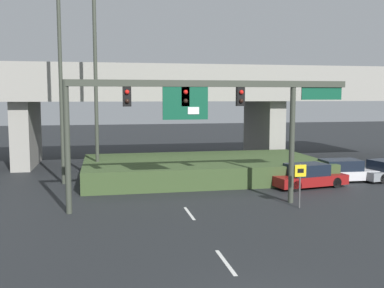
{
  "coord_description": "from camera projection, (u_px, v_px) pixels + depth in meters",
  "views": [
    {
      "loc": [
        -3.97,
        -10.02,
        5.58
      ],
      "look_at": [
        0.0,
        9.95,
        3.41
      ],
      "focal_mm": 42.0,
      "sensor_mm": 36.0,
      "label": 1
    }
  ],
  "objects": [
    {
      "name": "lane_markings",
      "position": [
        178.0,
        198.0,
        24.63
      ],
      "size": [
        0.14,
        21.85,
        0.01
      ],
      "color": "silver",
      "rests_on": "ground"
    },
    {
      "name": "signal_gantry",
      "position": [
        202.0,
        106.0,
        22.16
      ],
      "size": [
        14.26,
        0.44,
        6.36
      ],
      "color": "#383D33",
      "rests_on": "ground"
    },
    {
      "name": "speed_limit_sign",
      "position": [
        300.0,
        179.0,
        22.34
      ],
      "size": [
        0.6,
        0.11,
        2.25
      ],
      "color": "#4C4C4C",
      "rests_on": "ground"
    },
    {
      "name": "highway_light_pole_near",
      "position": [
        96.0,
        74.0,
        28.81
      ],
      "size": [
        0.7,
        0.36,
        13.3
      ],
      "color": "#383D33",
      "rests_on": "ground"
    },
    {
      "name": "highway_light_pole_far",
      "position": [
        59.0,
        36.0,
        27.73
      ],
      "size": [
        0.7,
        0.36,
        17.76
      ],
      "color": "#383D33",
      "rests_on": "ground"
    },
    {
      "name": "overpass_bridge",
      "position": [
        151.0,
        94.0,
        37.6
      ],
      "size": [
        47.12,
        8.6,
        8.03
      ],
      "color": "gray",
      "rests_on": "ground"
    },
    {
      "name": "grass_embankment",
      "position": [
        202.0,
        169.0,
        30.73
      ],
      "size": [
        15.88,
        8.49,
        1.3
      ],
      "color": "#384C28",
      "rests_on": "ground"
    },
    {
      "name": "parked_sedan_near_right",
      "position": [
        308.0,
        176.0,
        27.63
      ],
      "size": [
        4.88,
        2.53,
        1.46
      ],
      "rotation": [
        0.0,
        0.0,
        0.17
      ],
      "color": "maroon",
      "rests_on": "ground"
    },
    {
      "name": "parked_sedan_mid_right",
      "position": [
        342.0,
        171.0,
        29.58
      ],
      "size": [
        4.8,
        2.01,
        1.44
      ],
      "rotation": [
        0.0,
        0.0,
        -0.04
      ],
      "color": "silver",
      "rests_on": "ground"
    }
  ]
}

